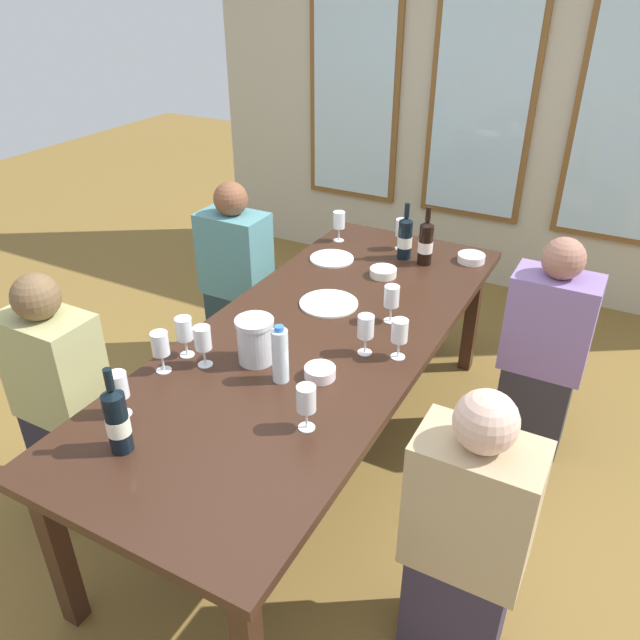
{
  "coord_description": "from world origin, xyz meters",
  "views": [
    {
      "loc": [
        1.11,
        -2.03,
        2.14
      ],
      "look_at": [
        0.0,
        0.04,
        0.79
      ],
      "focal_mm": 35.08,
      "sensor_mm": 36.0,
      "label": 1
    }
  ],
  "objects_px": {
    "wine_glass_1": "(184,331)",
    "tasting_bowl_2": "(471,258)",
    "dining_table": "(316,346)",
    "seated_person_1": "(466,541)",
    "seated_person_3": "(544,353)",
    "wine_glass_8": "(402,228)",
    "seated_person_2": "(237,280)",
    "wine_glass_2": "(306,401)",
    "wine_bottle_2": "(426,243)",
    "wine_glass_7": "(203,340)",
    "wine_glass_9": "(339,221)",
    "wine_glass_3": "(392,297)",
    "wine_bottle_1": "(117,420)",
    "tasting_bowl_0": "(320,372)",
    "wine_glass_4": "(160,345)",
    "white_plate_0": "(332,259)",
    "wine_glass_5": "(366,328)",
    "white_plate_1": "(329,303)",
    "metal_pitcher": "(255,340)",
    "water_bottle": "(280,355)",
    "wine_bottle_0": "(405,238)",
    "wine_glass_0": "(119,387)",
    "seated_person_0": "(62,399)",
    "tasting_bowl_1": "(383,272)",
    "wine_glass_6": "(400,333)"
  },
  "relations": [
    {
      "from": "dining_table",
      "to": "tasting_bowl_1",
      "type": "distance_m",
      "value": 0.67
    },
    {
      "from": "wine_glass_4",
      "to": "water_bottle",
      "type": "bearing_deg",
      "value": 20.71
    },
    {
      "from": "seated_person_2",
      "to": "wine_glass_4",
      "type": "bearing_deg",
      "value": -67.71
    },
    {
      "from": "wine_glass_1",
      "to": "tasting_bowl_2",
      "type": "bearing_deg",
      "value": 62.25
    },
    {
      "from": "tasting_bowl_2",
      "to": "wine_glass_5",
      "type": "height_order",
      "value": "wine_glass_5"
    },
    {
      "from": "seated_person_1",
      "to": "seated_person_3",
      "type": "distance_m",
      "value": 1.26
    },
    {
      "from": "wine_glass_1",
      "to": "wine_glass_3",
      "type": "distance_m",
      "value": 0.9
    },
    {
      "from": "wine_glass_3",
      "to": "seated_person_1",
      "type": "relative_size",
      "value": 0.16
    },
    {
      "from": "wine_glass_2",
      "to": "wine_glass_4",
      "type": "relative_size",
      "value": 1.0
    },
    {
      "from": "wine_bottle_0",
      "to": "tasting_bowl_2",
      "type": "xyz_separation_m",
      "value": [
        0.34,
        0.13,
        -0.1
      ]
    },
    {
      "from": "dining_table",
      "to": "seated_person_1",
      "type": "height_order",
      "value": "seated_person_1"
    },
    {
      "from": "metal_pitcher",
      "to": "seated_person_0",
      "type": "xyz_separation_m",
      "value": [
        -0.76,
        -0.37,
        -0.31
      ]
    },
    {
      "from": "white_plate_0",
      "to": "wine_glass_5",
      "type": "height_order",
      "value": "wine_glass_5"
    },
    {
      "from": "tasting_bowl_0",
      "to": "wine_bottle_0",
      "type": "bearing_deg",
      "value": 96.09
    },
    {
      "from": "wine_bottle_2",
      "to": "tasting_bowl_2",
      "type": "height_order",
      "value": "wine_bottle_2"
    },
    {
      "from": "wine_glass_5",
      "to": "wine_bottle_0",
      "type": "bearing_deg",
      "value": 102.24
    },
    {
      "from": "wine_glass_3",
      "to": "seated_person_3",
      "type": "height_order",
      "value": "seated_person_3"
    },
    {
      "from": "wine_glass_3",
      "to": "tasting_bowl_2",
      "type": "bearing_deg",
      "value": 80.33
    },
    {
      "from": "seated_person_1",
      "to": "wine_glass_0",
      "type": "bearing_deg",
      "value": -169.89
    },
    {
      "from": "tasting_bowl_0",
      "to": "seated_person_3",
      "type": "bearing_deg",
      "value": 53.51
    },
    {
      "from": "tasting_bowl_0",
      "to": "wine_glass_0",
      "type": "xyz_separation_m",
      "value": [
        -0.51,
        -0.53,
        0.09
      ]
    },
    {
      "from": "wine_bottle_1",
      "to": "seated_person_0",
      "type": "bearing_deg",
      "value": 156.94
    },
    {
      "from": "white_plate_0",
      "to": "wine_glass_5",
      "type": "distance_m",
      "value": 0.94
    },
    {
      "from": "tasting_bowl_2",
      "to": "seated_person_3",
      "type": "xyz_separation_m",
      "value": [
        0.49,
        -0.38,
        -0.23
      ]
    },
    {
      "from": "wine_bottle_1",
      "to": "tasting_bowl_0",
      "type": "height_order",
      "value": "wine_bottle_1"
    },
    {
      "from": "wine_bottle_2",
      "to": "wine_glass_6",
      "type": "distance_m",
      "value": 0.94
    },
    {
      "from": "wine_glass_1",
      "to": "wine_bottle_2",
      "type": "bearing_deg",
      "value": 67.22
    },
    {
      "from": "metal_pitcher",
      "to": "wine_bottle_0",
      "type": "relative_size",
      "value": 0.61
    },
    {
      "from": "wine_glass_1",
      "to": "seated_person_0",
      "type": "height_order",
      "value": "seated_person_0"
    },
    {
      "from": "tasting_bowl_0",
      "to": "tasting_bowl_2",
      "type": "distance_m",
      "value": 1.34
    },
    {
      "from": "wine_bottle_0",
      "to": "wine_glass_3",
      "type": "relative_size",
      "value": 1.78
    },
    {
      "from": "metal_pitcher",
      "to": "seated_person_3",
      "type": "distance_m",
      "value": 1.41
    },
    {
      "from": "wine_glass_8",
      "to": "seated_person_2",
      "type": "distance_m",
      "value": 1.0
    },
    {
      "from": "seated_person_1",
      "to": "dining_table",
      "type": "bearing_deg",
      "value": 145.62
    },
    {
      "from": "wine_glass_4",
      "to": "seated_person_1",
      "type": "bearing_deg",
      "value": -2.84
    },
    {
      "from": "metal_pitcher",
      "to": "wine_bottle_1",
      "type": "distance_m",
      "value": 0.66
    },
    {
      "from": "white_plate_0",
      "to": "white_plate_1",
      "type": "distance_m",
      "value": 0.51
    },
    {
      "from": "dining_table",
      "to": "seated_person_1",
      "type": "relative_size",
      "value": 2.26
    },
    {
      "from": "wine_glass_4",
      "to": "wine_glass_7",
      "type": "distance_m",
      "value": 0.16
    },
    {
      "from": "metal_pitcher",
      "to": "wine_glass_0",
      "type": "relative_size",
      "value": 1.09
    },
    {
      "from": "wine_bottle_2",
      "to": "wine_glass_0",
      "type": "bearing_deg",
      "value": -106.39
    },
    {
      "from": "water_bottle",
      "to": "wine_bottle_0",
      "type": "bearing_deg",
      "value": 90.18
    },
    {
      "from": "seated_person_3",
      "to": "seated_person_1",
      "type": "bearing_deg",
      "value": -90.0
    },
    {
      "from": "tasting_bowl_2",
      "to": "wine_glass_2",
      "type": "bearing_deg",
      "value": -93.74
    },
    {
      "from": "wine_glass_2",
      "to": "wine_glass_9",
      "type": "distance_m",
      "value": 1.67
    },
    {
      "from": "wine_glass_1",
      "to": "seated_person_3",
      "type": "bearing_deg",
      "value": 40.34
    },
    {
      "from": "wine_glass_2",
      "to": "wine_glass_7",
      "type": "bearing_deg",
      "value": 164.88
    },
    {
      "from": "metal_pitcher",
      "to": "tasting_bowl_2",
      "type": "bearing_deg",
      "value": 70.01
    },
    {
      "from": "wine_bottle_2",
      "to": "seated_person_2",
      "type": "xyz_separation_m",
      "value": [
        -1.03,
        -0.28,
        -0.33
      ]
    },
    {
      "from": "seated_person_1",
      "to": "wine_glass_8",
      "type": "bearing_deg",
      "value": 118.72
    }
  ]
}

